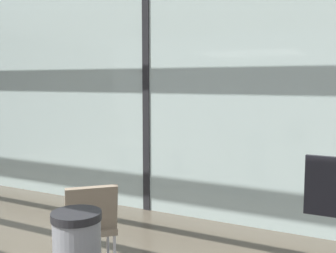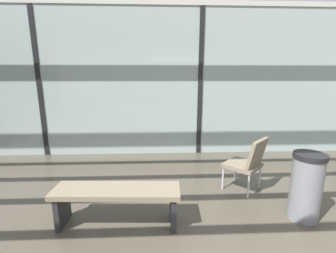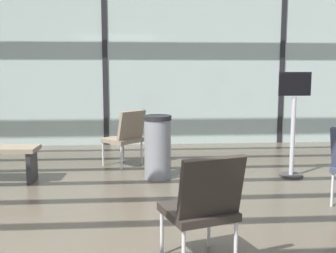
{
  "view_description": "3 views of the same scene",
  "coord_description": "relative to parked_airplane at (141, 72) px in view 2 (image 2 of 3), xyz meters",
  "views": [
    {
      "loc": [
        2.84,
        0.27,
        1.83
      ],
      "look_at": [
        1.89,
        2.13,
        1.6
      ],
      "focal_mm": 43.48,
      "sensor_mm": 36.0,
      "label": 1
    },
    {
      "loc": [
        -0.94,
        0.05,
        1.77
      ],
      "look_at": [
        -0.75,
        4.31,
        0.83
      ],
      "focal_mm": 24.37,
      "sensor_mm": 36.0,
      "label": 2
    },
    {
      "loc": [
        0.64,
        -2.8,
        1.46
      ],
      "look_at": [
        1.1,
        3.49,
        0.58
      ],
      "focal_mm": 43.25,
      "sensor_mm": 36.0,
      "label": 3
    }
  ],
  "objects": [
    {
      "name": "glass_curtain_wall",
      "position": [
        1.74,
        -6.08,
        -0.37
      ],
      "size": [
        14.0,
        0.08,
        3.2
      ],
      "primitive_type": "cube",
      "color": "#A3B7B2",
      "rests_on": "ground"
    },
    {
      "name": "window_mullion_0",
      "position": [
        -1.76,
        -6.08,
        -0.37
      ],
      "size": [
        0.1,
        0.12,
        3.2
      ],
      "primitive_type": "cube",
      "color": "black",
      "rests_on": "ground"
    },
    {
      "name": "window_mullion_1",
      "position": [
        1.74,
        -6.08,
        -0.37
      ],
      "size": [
        0.1,
        0.12,
        3.2
      ],
      "primitive_type": "cube",
      "color": "black",
      "rests_on": "ground"
    },
    {
      "name": "parked_airplane",
      "position": [
        0.0,
        0.0,
        0.0
      ],
      "size": [
        12.81,
        3.94,
        3.94
      ],
      "color": "silver",
      "rests_on": "ground"
    },
    {
      "name": "lounge_chair_3",
      "position": [
        2.18,
        -7.97,
        -1.48
      ],
      "size": [
        0.71,
        0.71,
        0.87
      ],
      "rotation": [
        0.0,
        0.0,
        3.92
      ],
      "color": "#7F705B",
      "rests_on": "ground"
    },
    {
      "name": "waiting_bench",
      "position": [
        0.3,
        -8.73,
        -1.61
      ],
      "size": [
        1.52,
        0.47,
        0.47
      ],
      "rotation": [
        0.0,
        0.0,
        3.09
      ],
      "color": "#7F705B",
      "rests_on": "ground"
    },
    {
      "name": "trash_bin",
      "position": [
        2.63,
        -8.7,
        -1.54
      ],
      "size": [
        0.38,
        0.38,
        0.86
      ],
      "color": "slate",
      "rests_on": "ground"
    }
  ]
}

